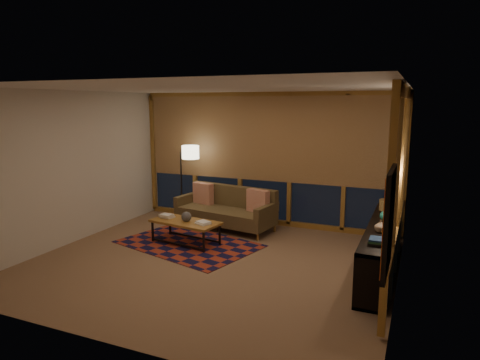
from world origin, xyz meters
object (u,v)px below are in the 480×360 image
at_px(coffee_table, 186,232).
at_px(floor_lamp, 181,182).
at_px(sofa, 225,209).
at_px(bookshelf, 381,248).

xyz_separation_m(coffee_table, floor_lamp, (-0.93, 1.44, 0.61)).
bearing_deg(sofa, floor_lamp, 173.94).
bearing_deg(sofa, bookshelf, -10.20).
bearing_deg(floor_lamp, coffee_table, -30.59).
height_order(coffee_table, floor_lamp, floor_lamp).
distance_m(coffee_table, bookshelf, 3.33).
height_order(coffee_table, bookshelf, bookshelf).
distance_m(floor_lamp, bookshelf, 4.51).
bearing_deg(bookshelf, coffee_table, -179.40).
bearing_deg(floor_lamp, bookshelf, 8.20).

